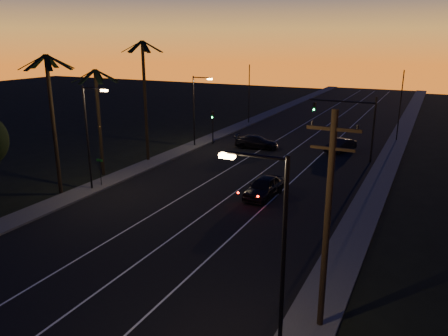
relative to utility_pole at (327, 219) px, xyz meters
The scene contains 21 objects.
road 23.72m from the utility_pole, 120.11° to the left, with size 20.00×170.00×0.01m, color black.
sidewalk_left 30.78m from the utility_pole, 138.74° to the left, with size 2.40×170.00×0.16m, color #3B3B39.
sidewalk_right 20.68m from the utility_pole, 91.15° to the left, with size 2.40×170.00×0.16m, color #3B3B39.
lane_stripe_left 25.32m from the utility_pole, 126.13° to the left, with size 0.12×160.00×0.01m, color silver.
lane_stripe_mid 23.48m from the utility_pole, 119.03° to the left, with size 0.12×160.00×0.01m, color silver.
lane_stripe_right 22.04m from the utility_pole, 110.81° to the left, with size 0.12×160.00×0.01m, color silver.
palm_near 25.55m from the utility_pole, 161.71° to the left, with size 4.25×4.16×11.53m.
palm_mid 28.49m from the utility_pole, 150.55° to the left, with size 4.25×4.16×10.03m.
palm_far 31.17m from the utility_pole, 139.96° to the left, with size 4.25×4.16×12.53m.
streetlight_left_near 24.44m from the utility_pole, 155.85° to the left, with size 2.55×0.26×9.00m.
streetlight_left_far 35.79m from the utility_pole, 128.52° to the left, with size 2.55×0.26×8.50m.
streetlight_right_near 4.10m from the utility_pole, 102.67° to the right, with size 2.55×0.26×9.00m.
street_sign 25.22m from the utility_pole, 153.85° to the left, with size 0.70×0.06×2.60m.
utility_pole is the anchor object (origin of this frame).
signal_mast 30.33m from the utility_pole, 98.47° to the left, with size 7.10×0.41×7.00m.
signal_post 36.74m from the utility_pole, 125.13° to the left, with size 0.28×0.37×4.20m.
far_pole_left 50.36m from the utility_pole, 116.67° to the left, with size 0.14×0.14×9.00m, color black.
far_pole_right 42.01m from the utility_pole, 90.82° to the left, with size 0.14×0.14×9.00m, color black.
lead_car 17.77m from the utility_pole, 119.66° to the left, with size 2.29×5.67×1.70m.
right_car 33.95m from the utility_pole, 100.18° to the left, with size 3.15×4.75×1.48m.
cross_car 34.41m from the utility_pole, 116.84° to the left, with size 5.52×2.90×1.53m.
Camera 1 is at (15.17, -7.28, 12.63)m, focal length 35.00 mm.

